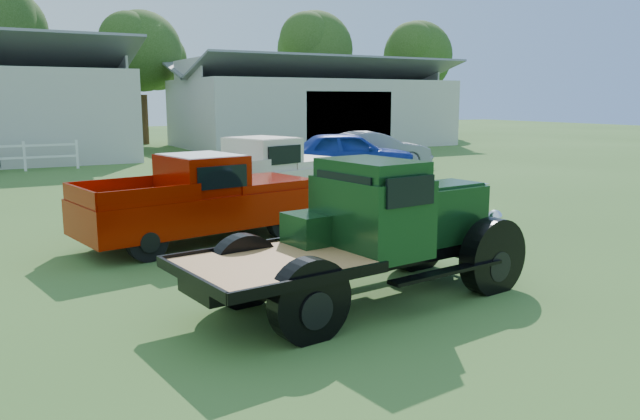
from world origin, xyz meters
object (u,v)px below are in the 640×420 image
misc_car_grey (374,150)px  red_pickup (198,198)px  vintage_flatbed (365,231)px  misc_car_blue (349,154)px  white_pickup (260,175)px

misc_car_grey → red_pickup: bearing=147.8°
vintage_flatbed → misc_car_blue: size_ratio=1.03×
vintage_flatbed → misc_car_grey: 17.50m
white_pickup → misc_car_grey: bearing=22.8°
white_pickup → misc_car_blue: size_ratio=1.01×
vintage_flatbed → misc_car_blue: (7.57, 12.73, -0.17)m
vintage_flatbed → misc_car_grey: size_ratio=1.10×
misc_car_blue → misc_car_grey: 2.87m
misc_car_blue → white_pickup: bearing=152.6°
red_pickup → misc_car_blue: bearing=33.2°
red_pickup → white_pickup: (2.60, 2.85, 0.03)m
vintage_flatbed → white_pickup: size_ratio=1.01×
red_pickup → misc_car_grey: 14.50m
white_pickup → vintage_flatbed: bearing=-119.5°
white_pickup → misc_car_blue: 7.81m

